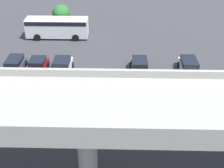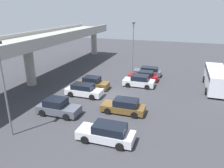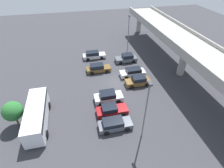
% 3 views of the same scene
% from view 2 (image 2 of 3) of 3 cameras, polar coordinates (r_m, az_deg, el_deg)
% --- Properties ---
extents(ground_plane, '(99.24, 99.24, 0.00)m').
position_cam_2_polar(ground_plane, '(27.87, 0.69, -2.92)').
color(ground_plane, '#38383D').
extents(highway_overpass, '(47.64, 6.31, 6.97)m').
position_cam_2_polar(highway_overpass, '(32.33, -21.35, 9.41)').
color(highway_overpass, '#9E9B93').
rests_on(highway_overpass, ground_plane).
extents(parked_car_0, '(2.05, 4.81, 1.59)m').
position_cam_2_polar(parked_car_0, '(18.51, -1.35, -12.68)').
color(parked_car_0, silver).
rests_on(parked_car_0, ground_plane).
extents(parked_car_1, '(2.16, 4.47, 1.70)m').
position_cam_2_polar(parked_car_1, '(23.47, -13.93, -5.90)').
color(parked_car_1, '#515660').
rests_on(parked_car_1, ground_plane).
extents(parked_car_2, '(2.06, 4.61, 1.55)m').
position_cam_2_polar(parked_car_2, '(23.14, 3.15, -5.82)').
color(parked_car_2, brown).
rests_on(parked_car_2, ground_plane).
extents(parked_car_3, '(2.08, 4.65, 1.55)m').
position_cam_2_polar(parked_car_3, '(27.63, -7.37, -1.60)').
color(parked_car_3, silver).
rests_on(parked_car_3, ground_plane).
extents(parked_car_4, '(2.04, 4.31, 1.64)m').
position_cam_2_polar(parked_car_4, '(30.06, -5.05, 0.26)').
color(parked_car_4, brown).
rests_on(parked_car_4, ground_plane).
extents(parked_car_5, '(2.18, 4.34, 1.61)m').
position_cam_2_polar(parked_car_5, '(30.99, 7.09, 0.77)').
color(parked_car_5, silver).
rests_on(parked_car_5, ground_plane).
extents(parked_car_6, '(2.06, 4.42, 1.46)m').
position_cam_2_polar(parked_car_6, '(33.60, 8.31, 2.06)').
color(parked_car_6, maroon).
rests_on(parked_car_6, ground_plane).
extents(parked_car_7, '(2.03, 4.37, 1.46)m').
position_cam_2_polar(parked_car_7, '(36.06, 9.34, 3.26)').
color(parked_car_7, '#515660').
rests_on(parked_car_7, ground_plane).
extents(shuttle_bus, '(8.42, 2.67, 2.71)m').
position_cam_2_polar(shuttle_bus, '(32.65, 25.51, 1.54)').
color(shuttle_bus, silver).
rests_on(shuttle_bus, ground_plane).
extents(lamp_post_near_aisle, '(0.70, 0.35, 8.27)m').
position_cam_2_polar(lamp_post_near_aisle, '(37.58, 5.52, 10.51)').
color(lamp_post_near_aisle, slate).
rests_on(lamp_post_near_aisle, ground_plane).
extents(lamp_post_mid_lot, '(0.70, 0.35, 8.14)m').
position_cam_2_polar(lamp_post_mid_lot, '(19.63, -26.44, 0.04)').
color(lamp_post_mid_lot, slate).
rests_on(lamp_post_mid_lot, ground_plane).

